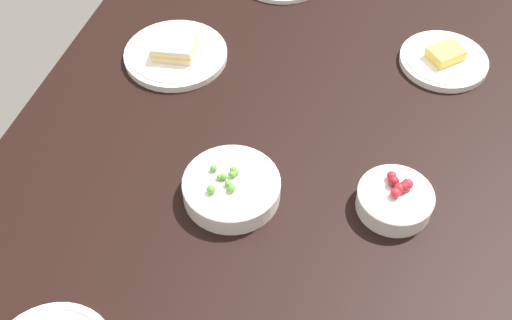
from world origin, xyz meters
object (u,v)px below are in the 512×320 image
object	(u,v)px
bowl_peas	(231,188)
bowl_berries	(395,199)
plate_sandwich	(176,53)
plate_cheese	(444,59)

from	to	relation	value
bowl_peas	bowl_berries	xyz separation A→B (cm)	(-5.58, 27.95, 0.10)
plate_sandwich	plate_cheese	bearing A→B (deg)	104.55
plate_cheese	plate_sandwich	size ratio (longest dim) A/B	0.84
plate_cheese	plate_sandwich	bearing A→B (deg)	-75.45
plate_cheese	bowl_peas	distance (cm)	56.50
bowl_peas	bowl_berries	distance (cm)	28.50
plate_sandwich	bowl_peas	world-z (taller)	bowl_peas
plate_cheese	plate_sandwich	distance (cm)	57.05
bowl_berries	plate_cheese	bearing A→B (deg)	173.79
bowl_peas	bowl_berries	world-z (taller)	bowl_berries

